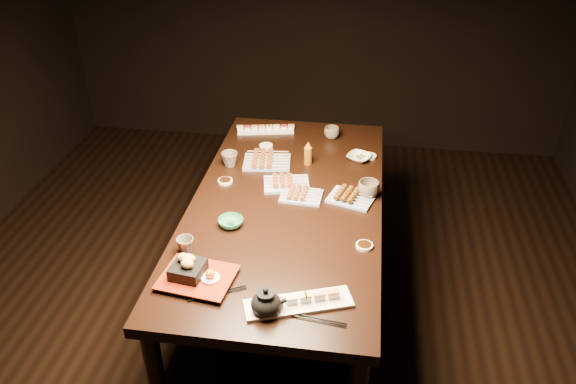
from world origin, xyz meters
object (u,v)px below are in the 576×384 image
(sushi_platter_near, at_px, (299,300))
(yakitori_plate_center, at_px, (286,181))
(teacup_far_right, at_px, (332,133))
(condiment_bottle, at_px, (308,153))
(sushi_platter_far, at_px, (266,128))
(teacup_far_left, at_px, (230,159))
(teacup_near_left, at_px, (185,245))
(dining_table, at_px, (287,262))
(tempura_tray, at_px, (197,271))
(teacup_mid_right, at_px, (368,189))
(edamame_bowl_cream, at_px, (359,157))
(yakitori_plate_right, at_px, (301,193))
(teapot, at_px, (266,301))
(yakitori_plate_left, at_px, (267,158))
(edamame_bowl_green, at_px, (231,222))

(sushi_platter_near, bearing_deg, yakitori_plate_center, 81.62)
(teacup_far_right, xyz_separation_m, condiment_bottle, (-0.10, -0.32, 0.03))
(sushi_platter_far, height_order, teacup_far_left, teacup_far_left)
(teacup_near_left, bearing_deg, dining_table, 51.24)
(teacup_far_left, bearing_deg, teacup_far_right, 38.63)
(sushi_platter_near, relative_size, sushi_platter_far, 1.22)
(yakitori_plate_center, xyz_separation_m, tempura_tray, (-0.24, -0.76, 0.02))
(sushi_platter_near, xyz_separation_m, teacup_mid_right, (0.24, 0.79, 0.02))
(sushi_platter_near, distance_m, teacup_far_right, 1.39)
(sushi_platter_near, bearing_deg, edamame_bowl_cream, 61.37)
(dining_table, distance_m, yakitori_plate_right, 0.41)
(sushi_platter_far, distance_m, yakitori_plate_center, 0.63)
(teacup_mid_right, bearing_deg, yakitori_plate_right, -170.11)
(dining_table, bearing_deg, teacup_far_right, 80.05)
(yakitori_plate_right, bearing_deg, dining_table, -143.00)
(sushi_platter_near, distance_m, teacup_mid_right, 0.83)
(dining_table, xyz_separation_m, teapot, (0.04, -0.75, 0.43))
(sushi_platter_near, distance_m, teapot, 0.13)
(yakitori_plate_left, height_order, condiment_bottle, condiment_bottle)
(edamame_bowl_green, relative_size, edamame_bowl_cream, 0.92)
(sushi_platter_near, xyz_separation_m, teapot, (-0.11, -0.06, 0.03))
(yakitori_plate_right, xyz_separation_m, teacup_near_left, (-0.42, -0.49, 0.01))
(edamame_bowl_cream, distance_m, teacup_far_right, 0.29)
(edamame_bowl_green, relative_size, teacup_mid_right, 1.10)
(teacup_near_left, distance_m, teacup_mid_right, 0.92)
(condiment_bottle, bearing_deg, sushi_platter_near, -85.23)
(sushi_platter_far, relative_size, edamame_bowl_green, 2.91)
(dining_table, relative_size, condiment_bottle, 13.82)
(sushi_platter_far, bearing_deg, teapot, 89.14)
(teacup_mid_right, relative_size, teacup_far_right, 1.18)
(yakitori_plate_left, bearing_deg, teapot, -86.42)
(edamame_bowl_green, xyz_separation_m, teacup_near_left, (-0.14, -0.21, 0.02))
(teapot, bearing_deg, teacup_mid_right, 59.30)
(sushi_platter_near, height_order, teacup_near_left, teacup_near_left)
(tempura_tray, distance_m, teacup_far_right, 1.38)
(tempura_tray, relative_size, teacup_near_left, 3.81)
(edamame_bowl_cream, distance_m, condiment_bottle, 0.28)
(sushi_platter_near, relative_size, teacup_far_left, 4.70)
(sushi_platter_far, distance_m, teacup_far_left, 0.45)
(dining_table, height_order, teacup_mid_right, teacup_mid_right)
(yakitori_plate_right, xyz_separation_m, teacup_far_right, (0.09, 0.65, 0.01))
(dining_table, bearing_deg, edamame_bowl_cream, 57.58)
(dining_table, relative_size, teacup_mid_right, 17.50)
(edamame_bowl_cream, distance_m, teacup_near_left, 1.14)
(sushi_platter_far, bearing_deg, edamame_bowl_cream, 142.87)
(yakitori_plate_right, bearing_deg, edamame_bowl_green, -131.83)
(yakitori_plate_center, bearing_deg, tempura_tray, -118.72)
(edamame_bowl_cream, bearing_deg, edamame_bowl_green, -127.91)
(edamame_bowl_green, bearing_deg, tempura_tray, -96.48)
(tempura_tray, xyz_separation_m, teacup_mid_right, (0.64, 0.72, -0.01))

